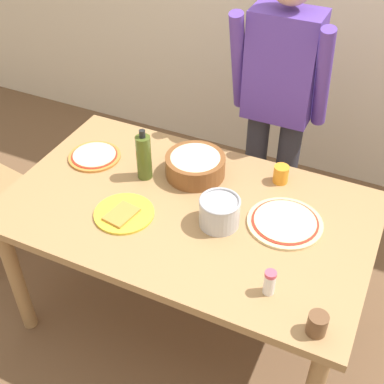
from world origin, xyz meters
name	(u,v)px	position (x,y,z in m)	size (l,w,h in m)	color
ground	(188,314)	(0.00, 0.00, 0.00)	(8.00, 8.00, 0.00)	brown
dining_table	(187,223)	(0.00, 0.00, 0.67)	(1.60, 0.96, 0.76)	#A37A4C
person_cook	(278,100)	(0.15, 0.76, 0.94)	(0.49, 0.25, 1.62)	#2D2D38
pizza_raw_on_board	(285,222)	(0.42, 0.08, 0.77)	(0.32, 0.32, 0.02)	beige
pizza_cooked_on_tray	(95,156)	(-0.57, 0.14, 0.77)	(0.26, 0.26, 0.02)	#C67A33
plate_with_slice	(124,214)	(-0.23, -0.16, 0.77)	(0.26, 0.26, 0.02)	gold
popcorn_bowl	(195,164)	(-0.07, 0.23, 0.82)	(0.28, 0.28, 0.11)	brown
olive_oil_bottle	(144,157)	(-0.27, 0.12, 0.87)	(0.07, 0.07, 0.26)	#47561E
steel_pot	(219,212)	(0.17, -0.03, 0.83)	(0.17, 0.17, 0.13)	#B7B7BC
cup_orange	(281,174)	(0.31, 0.35, 0.80)	(0.07, 0.07, 0.09)	orange
cup_small_brown	(317,324)	(0.67, -0.39, 0.80)	(0.07, 0.07, 0.09)	brown
salt_shaker	(270,282)	(0.47, -0.30, 0.81)	(0.04, 0.04, 0.11)	white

